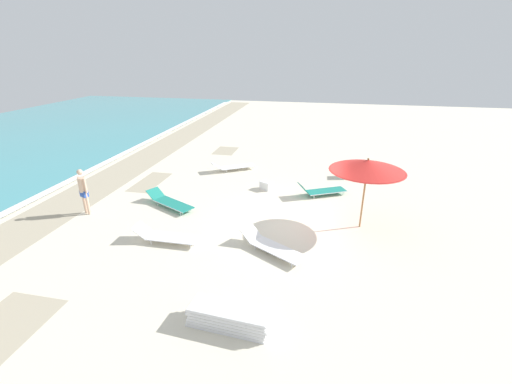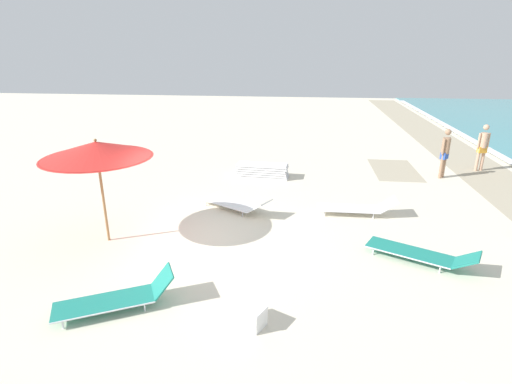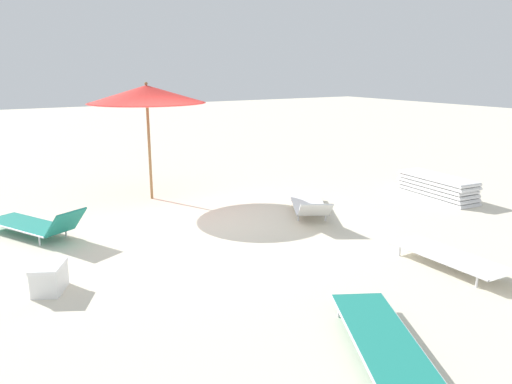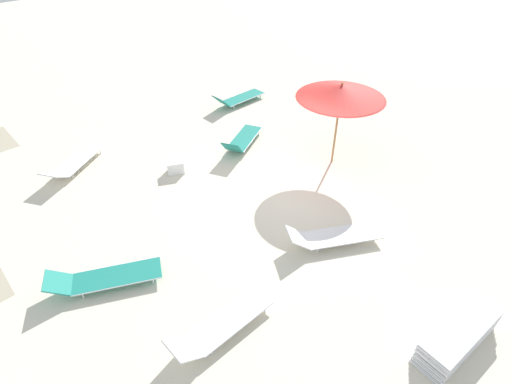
{
  "view_description": "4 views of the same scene",
  "coord_description": "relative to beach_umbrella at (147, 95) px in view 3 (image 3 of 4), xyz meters",
  "views": [
    {
      "loc": [
        -10.91,
        -0.7,
        5.78
      ],
      "look_at": [
        0.09,
        1.58,
        1.05
      ],
      "focal_mm": 24.0,
      "sensor_mm": 36.0,
      "label": 1
    },
    {
      "loc": [
        8.48,
        2.47,
        4.43
      ],
      "look_at": [
        -0.48,
        1.42,
        1.15
      ],
      "focal_mm": 28.0,
      "sensor_mm": 36.0,
      "label": 2
    },
    {
      "loc": [
        3.75,
        8.17,
        2.81
      ],
      "look_at": [
        -0.34,
        1.41,
        0.83
      ],
      "focal_mm": 35.0,
      "sensor_mm": 36.0,
      "label": 3
    },
    {
      "loc": [
        -5.79,
        6.57,
        6.66
      ],
      "look_at": [
        -0.08,
        1.31,
        0.74
      ],
      "focal_mm": 28.0,
      "sensor_mm": 36.0,
      "label": 4
    }
  ],
  "objects": [
    {
      "name": "ground_plane",
      "position": [
        -0.21,
        2.12,
        -2.33
      ],
      "size": [
        60.0,
        60.0,
        0.16
      ],
      "color": "beige"
    },
    {
      "name": "beach_umbrella",
      "position": [
        0.0,
        0.0,
        0.0
      ],
      "size": [
        2.48,
        2.48,
        2.51
      ],
      "color": "#9E7547",
      "rests_on": "ground_plane"
    },
    {
      "name": "lounger_stack",
      "position": [
        -5.42,
        3.2,
        -2.0
      ],
      "size": [
        0.76,
        1.95,
        0.49
      ],
      "rotation": [
        0.0,
        0.0,
        -0.08
      ],
      "color": "white",
      "rests_on": "ground_plane"
    },
    {
      "name": "sun_lounger_beside_umbrella",
      "position": [
        0.2,
        7.24,
        -2.05
      ],
      "size": [
        1.57,
        2.3,
        0.48
      ],
      "rotation": [
        0.0,
        0.0,
        -0.47
      ],
      "color": "#1E8475",
      "rests_on": "ground_plane"
    },
    {
      "name": "sun_lounger_near_water_left",
      "position": [
        -2.32,
        6.18,
        -2.04
      ],
      "size": [
        0.64,
        2.16,
        0.51
      ],
      "rotation": [
        0.0,
        0.0,
        0.01
      ],
      "color": "white",
      "rests_on": "ground_plane"
    },
    {
      "name": "sun_lounger_mid_beach_solo",
      "position": [
        -2.23,
        2.76,
        -2.05
      ],
      "size": [
        1.65,
        2.24,
        0.51
      ],
      "rotation": [
        0.0,
        0.0,
        -0.53
      ],
      "color": "white",
      "rests_on": "ground_plane"
    },
    {
      "name": "sun_lounger_mid_beach_pair_a",
      "position": [
        2.56,
        1.41,
        -2.04
      ],
      "size": [
        1.48,
        2.12,
        0.6
      ],
      "rotation": [
        0.0,
        0.0,
        0.47
      ],
      "color": "#1E8475",
      "rests_on": "ground_plane"
    },
    {
      "name": "cooler_box",
      "position": [
        2.74,
        3.83,
        -2.07
      ],
      "size": [
        0.54,
        0.61,
        0.37
      ],
      "rotation": [
        0.0,
        0.0,
        1.09
      ],
      "color": "white",
      "rests_on": "ground_plane"
    }
  ]
}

